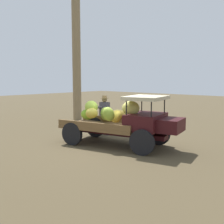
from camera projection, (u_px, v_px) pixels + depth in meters
The scene contains 3 objects.
ground_plane at pixel (113, 145), 10.24m from camera, with size 60.00×60.00×0.00m, color brown.
truck at pixel (125, 121), 9.97m from camera, with size 4.65×2.54×1.86m.
farmer at pixel (105, 113), 11.95m from camera, with size 0.54×0.49×1.72m.
Camera 1 is at (6.68, -7.45, 2.49)m, focal length 44.08 mm.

